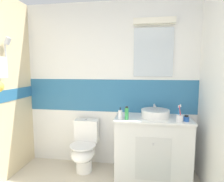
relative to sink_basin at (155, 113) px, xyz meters
name	(u,v)px	position (x,y,z in m)	size (l,w,h in m)	color
wall_back_tiled	(110,85)	(-0.67, 0.28, 0.35)	(3.20, 0.20, 2.50)	white
vanity_cabinet	(152,147)	(-0.03, -0.02, -0.48)	(1.02, 0.53, 0.85)	silver
sink_basin	(155,113)	(0.00, 0.00, 0.00)	(0.38, 0.43, 0.15)	white
toilet	(84,147)	(-1.02, -0.02, -0.56)	(0.37, 0.50, 0.75)	white
toothbrush_cup	(179,118)	(0.28, -0.19, -0.01)	(0.08, 0.08, 0.22)	white
soap_dispenser	(120,115)	(-0.47, -0.17, 0.00)	(0.05, 0.05, 0.16)	white
deodorant_spray_can	(127,113)	(-0.38, -0.18, 0.03)	(0.05, 0.05, 0.17)	green
hair_gel_jar	(186,119)	(0.37, -0.15, -0.02)	(0.07, 0.07, 0.08)	#2659B2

